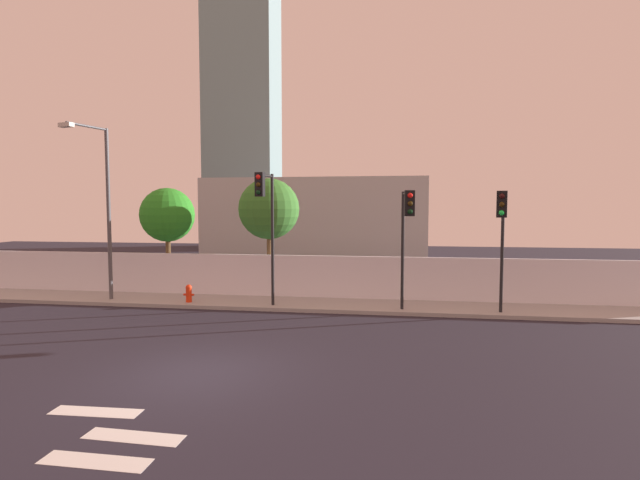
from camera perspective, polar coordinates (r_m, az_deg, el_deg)
ground_plane at (r=12.47m, az=-14.21°, el=-15.08°), size 80.00×80.00×0.00m
sidewalk at (r=20.00m, az=-4.99°, el=-7.52°), size 36.00×2.40×0.15m
perimeter_wall at (r=21.07m, az=-4.17°, el=-4.24°), size 36.00×0.18×1.80m
crosswalk_marking at (r=9.17m, az=-25.57°, el=-22.54°), size 3.79×3.90×0.01m
traffic_light_left at (r=17.67m, az=10.20°, el=1.90°), size 0.44×1.61×4.47m
traffic_light_center at (r=18.53m, az=-6.42°, el=3.45°), size 0.47×1.22×5.18m
traffic_light_right at (r=17.99m, az=20.77°, el=1.68°), size 0.61×1.74×4.43m
street_lamp_curbside at (r=21.83m, az=-24.33°, el=4.44°), size 0.87×2.12×7.14m
fire_hydrant at (r=20.51m, az=-15.29°, el=-6.04°), size 0.44×0.26×0.72m
roadside_tree_leftmost at (r=24.25m, az=-17.64°, el=2.81°), size 2.59×2.59×4.96m
roadside_tree_midleft at (r=22.48m, az=-6.07°, el=3.65°), size 2.83×2.83×5.37m
low_building_distant at (r=34.79m, az=-0.45°, el=2.24°), size 15.46×6.00×6.04m
tower_on_skyline at (r=49.62m, az=-9.17°, el=15.31°), size 6.73×5.00×27.78m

